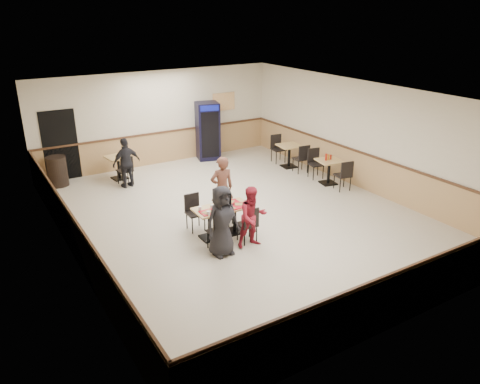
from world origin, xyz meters
TOP-DOWN VIEW (x-y plane):
  - ground at (0.00, 0.00)m, footprint 10.00×10.00m
  - room_shell at (1.78, 2.55)m, footprint 10.00×10.00m
  - main_table at (-0.87, -0.68)m, footprint 1.29×0.67m
  - main_chairs at (-0.91, -0.68)m, footprint 1.17×1.53m
  - diner_woman_left at (-1.30, -1.44)m, footprint 0.76×0.51m
  - diner_woman_right at (-0.57, -1.46)m, footprint 0.70×0.57m
  - diner_man_opposite at (-0.44, 0.09)m, footprint 0.63×0.46m
  - lone_diner at (-1.67, 3.40)m, footprint 0.89×0.50m
  - tabletop_clutter at (-0.86, -0.73)m, footprint 1.13×0.56m
  - side_table_near at (3.41, 0.59)m, footprint 0.79×0.79m
  - side_table_near_chair_south at (3.41, 0.01)m, footprint 0.50×0.50m
  - side_table_near_chair_north at (3.41, 1.16)m, footprint 0.50×0.50m
  - side_table_far at (3.35, 2.42)m, footprint 0.76×0.76m
  - side_table_far_chair_south at (3.35, 1.84)m, footprint 0.48×0.48m
  - side_table_far_chair_north at (3.35, 3.01)m, footprint 0.48×0.48m
  - condiment_caddy at (3.38, 0.64)m, footprint 0.23×0.06m
  - back_table at (-1.67, 4.20)m, footprint 0.74×0.74m
  - back_table_chair_lone at (-1.67, 3.64)m, footprint 0.47×0.47m
  - pepsi_cooler at (1.56, 4.59)m, footprint 0.88×0.88m
  - trash_bin at (-3.36, 4.55)m, footprint 0.55×0.55m

SIDE VIEW (x-z plane):
  - ground at x=0.00m, z-range 0.00..0.00m
  - main_chairs at x=-0.91m, z-range 0.00..0.87m
  - trash_bin at x=-3.36m, z-range 0.00..0.87m
  - back_table_chair_lone at x=-1.67m, z-range 0.00..0.89m
  - side_table_near_chair_south at x=3.41m, z-range 0.00..0.91m
  - side_table_near_chair_north at x=3.41m, z-range 0.00..0.91m
  - main_table at x=-0.87m, z-range 0.11..0.80m
  - side_table_far_chair_south at x=3.35m, z-range 0.00..0.93m
  - side_table_far_chair_north at x=3.35m, z-range 0.00..0.93m
  - back_table at x=-1.67m, z-range 0.12..0.82m
  - side_table_near at x=3.41m, z-range 0.12..0.84m
  - side_table_far at x=3.35m, z-range 0.12..0.85m
  - room_shell at x=1.78m, z-range -4.42..5.58m
  - diner_woman_right at x=-0.57m, z-range 0.00..1.36m
  - tabletop_clutter at x=-0.86m, z-range 0.65..0.77m
  - lone_diner at x=-1.67m, z-range 0.00..1.44m
  - diner_woman_left at x=-1.30m, z-range 0.00..1.52m
  - diner_man_opposite at x=-0.44m, z-range 0.00..1.59m
  - condiment_caddy at x=3.38m, z-range 0.71..0.91m
  - pepsi_cooler at x=1.56m, z-range 0.00..1.92m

